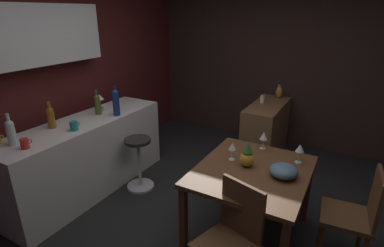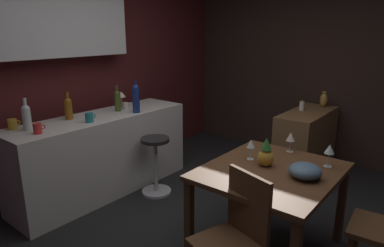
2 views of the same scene
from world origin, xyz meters
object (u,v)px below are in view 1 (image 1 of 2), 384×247
(wine_bottle_cobalt, at_px, (116,101))
(pillar_candle_tall, at_px, (262,99))
(sideboard_cabinet, at_px, (266,130))
(wine_bottle_clear, at_px, (11,131))
(wine_glass_left, at_px, (300,149))
(wine_glass_center, at_px, (264,136))
(counter_lamp, at_px, (99,98))
(vase_brass, at_px, (279,92))
(bar_stool, at_px, (139,162))
(wine_bottle_amber, at_px, (51,116))
(cup_red, at_px, (25,144))
(dining_table, at_px, (252,178))
(chair_by_doorway, at_px, (356,214))
(wine_bottle_olive, at_px, (97,104))
(cup_teal, at_px, (74,126))
(cup_white, at_px, (105,108))
(wine_glass_right, at_px, (232,147))
(fruit_bowl, at_px, (283,171))
(chair_near_window, at_px, (232,237))
(pineapple_centerpiece, at_px, (247,156))

(wine_bottle_cobalt, bearing_deg, pillar_candle_tall, -38.46)
(sideboard_cabinet, relative_size, wine_bottle_clear, 3.56)
(pillar_candle_tall, bearing_deg, wine_glass_left, -151.31)
(sideboard_cabinet, xyz_separation_m, wine_glass_center, (-1.34, -0.33, 0.47))
(counter_lamp, relative_size, vase_brass, 0.91)
(bar_stool, height_order, wine_bottle_amber, wine_bottle_amber)
(cup_red, bearing_deg, dining_table, -63.37)
(wine_glass_left, xyz_separation_m, pillar_candle_tall, (1.49, 0.82, -0.01))
(chair_by_doorway, relative_size, wine_bottle_amber, 3.10)
(wine_bottle_olive, bearing_deg, dining_table, -92.89)
(bar_stool, relative_size, pillar_candle_tall, 4.85)
(cup_red, distance_m, cup_teal, 0.53)
(cup_red, xyz_separation_m, cup_white, (1.18, 0.17, -0.01))
(dining_table, relative_size, cup_white, 10.39)
(wine_glass_center, distance_m, cup_teal, 2.00)
(sideboard_cabinet, height_order, wine_bottle_cobalt, wine_bottle_cobalt)
(dining_table, distance_m, chair_by_doorway, 0.89)
(wine_glass_right, height_order, wine_bottle_cobalt, wine_bottle_cobalt)
(vase_brass, bearing_deg, cup_teal, 150.21)
(wine_bottle_amber, bearing_deg, bar_stool, -45.65)
(pillar_candle_tall, bearing_deg, wine_glass_right, -172.05)
(chair_by_doorway, height_order, pillar_candle_tall, pillar_candle_tall)
(wine_bottle_amber, distance_m, wine_bottle_clear, 0.48)
(fruit_bowl, distance_m, wine_bottle_cobalt, 2.09)
(chair_near_window, relative_size, wine_bottle_clear, 2.97)
(wine_bottle_cobalt, height_order, cup_white, wine_bottle_cobalt)
(cup_red, bearing_deg, wine_bottle_cobalt, -4.04)
(cup_red, bearing_deg, vase_brass, -25.85)
(fruit_bowl, xyz_separation_m, wine_bottle_cobalt, (0.18, 2.06, 0.28))
(wine_bottle_olive, height_order, wine_bottle_cobalt, wine_bottle_cobalt)
(wine_glass_right, height_order, counter_lamp, counter_lamp)
(wine_bottle_clear, height_order, pillar_candle_tall, wine_bottle_clear)
(wine_bottle_cobalt, height_order, vase_brass, wine_bottle_cobalt)
(pineapple_centerpiece, height_order, cup_white, pineapple_centerpiece)
(wine_bottle_clear, distance_m, cup_white, 1.19)
(dining_table, height_order, chair_near_window, chair_near_window)
(dining_table, relative_size, fruit_bowl, 4.63)
(wine_bottle_cobalt, bearing_deg, cup_teal, 174.91)
(wine_glass_left, bearing_deg, cup_white, 92.44)
(sideboard_cabinet, distance_m, wine_bottle_olive, 2.45)
(wine_bottle_cobalt, bearing_deg, wine_glass_center, -80.66)
(bar_stool, distance_m, fruit_bowl, 1.80)
(wine_bottle_amber, bearing_deg, wine_glass_left, -71.66)
(sideboard_cabinet, distance_m, wine_bottle_cobalt, 2.25)
(wine_bottle_cobalt, xyz_separation_m, cup_red, (-1.13, 0.08, -0.13))
(cup_red, bearing_deg, wine_bottle_amber, 27.69)
(bar_stool, bearing_deg, pillar_candle_tall, -30.51)
(vase_brass, bearing_deg, cup_red, 154.15)
(fruit_bowl, relative_size, cup_teal, 2.07)
(cup_red, xyz_separation_m, cup_teal, (0.53, -0.03, 0.00))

